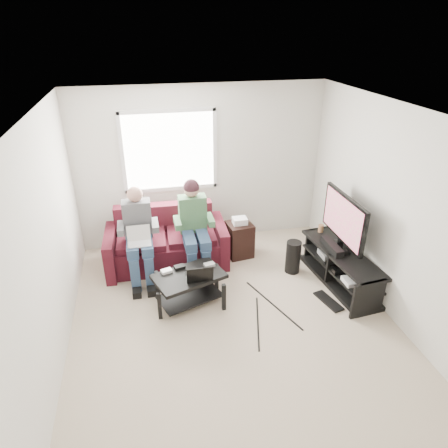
# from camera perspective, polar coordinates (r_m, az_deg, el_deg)

# --- Properties ---
(floor) EXTENTS (4.50, 4.50, 0.00)m
(floor) POSITION_cam_1_polar(r_m,az_deg,el_deg) (5.23, 1.29, -13.66)
(floor) COLOR beige
(floor) RESTS_ON ground
(ceiling) EXTENTS (4.50, 4.50, 0.00)m
(ceiling) POSITION_cam_1_polar(r_m,az_deg,el_deg) (4.05, 1.68, 15.48)
(ceiling) COLOR white
(ceiling) RESTS_ON wall_back
(wall_back) EXTENTS (4.50, 0.00, 4.50)m
(wall_back) POSITION_cam_1_polar(r_m,az_deg,el_deg) (6.53, -3.24, 8.11)
(wall_back) COLOR silver
(wall_back) RESTS_ON floor
(wall_front) EXTENTS (4.50, 0.00, 4.50)m
(wall_front) POSITION_cam_1_polar(r_m,az_deg,el_deg) (2.82, 13.19, -22.44)
(wall_front) COLOR silver
(wall_front) RESTS_ON floor
(wall_left) EXTENTS (0.00, 4.50, 4.50)m
(wall_left) POSITION_cam_1_polar(r_m,az_deg,el_deg) (4.51, -24.10, -3.43)
(wall_left) COLOR silver
(wall_left) RESTS_ON floor
(wall_right) EXTENTS (0.00, 4.50, 4.50)m
(wall_right) POSITION_cam_1_polar(r_m,az_deg,el_deg) (5.29, 23.00, 1.26)
(wall_right) COLOR silver
(wall_right) RESTS_ON floor
(window) EXTENTS (1.48, 0.04, 1.28)m
(window) POSITION_cam_1_polar(r_m,az_deg,el_deg) (6.36, -7.80, 10.25)
(window) COLOR white
(window) RESTS_ON wall_back
(sofa) EXTENTS (1.86, 0.94, 0.86)m
(sofa) POSITION_cam_1_polar(r_m,az_deg,el_deg) (6.27, -8.17, -2.80)
(sofa) COLOR #48121A
(sofa) RESTS_ON floor
(person_left) EXTENTS (0.40, 0.71, 1.36)m
(person_left) POSITION_cam_1_polar(r_m,az_deg,el_deg) (5.78, -12.11, -1.07)
(person_left) COLOR #30496C
(person_left) RESTS_ON sofa
(person_right) EXTENTS (0.40, 0.71, 1.40)m
(person_right) POSITION_cam_1_polar(r_m,az_deg,el_deg) (5.81, -4.29, 0.31)
(person_right) COLOR #30496C
(person_right) RESTS_ON sofa
(laptop_silver) EXTENTS (0.34, 0.25, 0.24)m
(laptop_silver) POSITION_cam_1_polar(r_m,az_deg,el_deg) (5.61, -12.04, -2.22)
(laptop_silver) COLOR silver
(laptop_silver) RESTS_ON person_left
(coffee_table) EXTENTS (1.02, 0.81, 0.45)m
(coffee_table) POSITION_cam_1_polar(r_m,az_deg,el_deg) (5.35, -5.00, -8.29)
(coffee_table) COLOR black
(coffee_table) RESTS_ON floor
(laptop_black) EXTENTS (0.41, 0.35, 0.24)m
(laptop_black) POSITION_cam_1_polar(r_m,az_deg,el_deg) (5.16, -3.65, -6.48)
(laptop_black) COLOR black
(laptop_black) RESTS_ON coffee_table
(controller_a) EXTENTS (0.16, 0.13, 0.04)m
(controller_a) POSITION_cam_1_polar(r_m,az_deg,el_deg) (5.35, -8.22, -6.67)
(controller_a) COLOR silver
(controller_a) RESTS_ON coffee_table
(controller_b) EXTENTS (0.16, 0.12, 0.04)m
(controller_b) POSITION_cam_1_polar(r_m,az_deg,el_deg) (5.41, -6.37, -6.13)
(controller_b) COLOR black
(controller_b) RESTS_ON coffee_table
(controller_c) EXTENTS (0.16, 0.12, 0.04)m
(controller_c) POSITION_cam_1_polar(r_m,az_deg,el_deg) (5.43, -2.12, -5.84)
(controller_c) COLOR gray
(controller_c) RESTS_ON coffee_table
(tv_stand) EXTENTS (0.62, 1.59, 0.51)m
(tv_stand) POSITION_cam_1_polar(r_m,az_deg,el_deg) (6.00, 16.25, -6.19)
(tv_stand) COLOR black
(tv_stand) RESTS_ON floor
(tv) EXTENTS (0.12, 1.10, 0.81)m
(tv) POSITION_cam_1_polar(r_m,az_deg,el_deg) (5.72, 16.72, 0.59)
(tv) COLOR black
(tv) RESTS_ON tv_stand
(soundbar) EXTENTS (0.12, 0.50, 0.10)m
(soundbar) POSITION_cam_1_polar(r_m,az_deg,el_deg) (5.86, 15.18, -3.11)
(soundbar) COLOR black
(soundbar) RESTS_ON tv_stand
(drink_cup) EXTENTS (0.08, 0.08, 0.12)m
(drink_cup) POSITION_cam_1_polar(r_m,az_deg,el_deg) (6.29, 13.67, -0.61)
(drink_cup) COLOR #A26F45
(drink_cup) RESTS_ON tv_stand
(console_white) EXTENTS (0.30, 0.22, 0.06)m
(console_white) POSITION_cam_1_polar(r_m,az_deg,el_deg) (5.68, 18.16, -7.69)
(console_white) COLOR silver
(console_white) RESTS_ON tv_stand
(console_grey) EXTENTS (0.34, 0.26, 0.08)m
(console_grey) POSITION_cam_1_polar(r_m,az_deg,el_deg) (6.18, 15.10, -4.09)
(console_grey) COLOR gray
(console_grey) RESTS_ON tv_stand
(console_black) EXTENTS (0.38, 0.30, 0.07)m
(console_black) POSITION_cam_1_polar(r_m,az_deg,el_deg) (5.93, 16.56, -5.82)
(console_black) COLOR black
(console_black) RESTS_ON tv_stand
(subwoofer) EXTENTS (0.22, 0.22, 0.51)m
(subwoofer) POSITION_cam_1_polar(r_m,az_deg,el_deg) (6.09, 9.84, -4.66)
(subwoofer) COLOR black
(subwoofer) RESTS_ON floor
(keyboard_floor) EXTENTS (0.27, 0.49, 0.03)m
(keyboard_floor) POSITION_cam_1_polar(r_m,az_deg,el_deg) (5.70, 14.69, -10.60)
(keyboard_floor) COLOR black
(keyboard_floor) RESTS_ON floor
(end_table) EXTENTS (0.38, 0.38, 0.67)m
(end_table) POSITION_cam_1_polar(r_m,az_deg,el_deg) (6.40, 2.23, -2.09)
(end_table) COLOR black
(end_table) RESTS_ON floor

